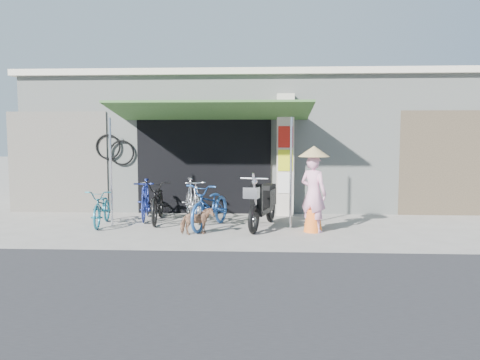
{
  "coord_description": "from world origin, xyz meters",
  "views": [
    {
      "loc": [
        0.32,
        -9.22,
        1.9
      ],
      "look_at": [
        -0.2,
        1.0,
        1.0
      ],
      "focal_mm": 35.0,
      "sensor_mm": 36.0,
      "label": 1
    }
  ],
  "objects_px": {
    "bike_black": "(158,201)",
    "bike_teal": "(102,207)",
    "moped": "(263,204)",
    "nun": "(313,190)",
    "bike_navy": "(211,206)",
    "bike_blue": "(146,200)",
    "street_dog": "(197,221)",
    "bike_silver": "(193,200)"
  },
  "relations": [
    {
      "from": "bike_silver",
      "to": "street_dog",
      "type": "xyz_separation_m",
      "value": [
        0.31,
        -1.55,
        -0.23
      ]
    },
    {
      "from": "bike_black",
      "to": "nun",
      "type": "height_order",
      "value": "nun"
    },
    {
      "from": "bike_silver",
      "to": "bike_navy",
      "type": "xyz_separation_m",
      "value": [
        0.51,
        -0.84,
        -0.02
      ]
    },
    {
      "from": "bike_black",
      "to": "bike_navy",
      "type": "distance_m",
      "value": 1.45
    },
    {
      "from": "bike_black",
      "to": "street_dog",
      "type": "distance_m",
      "value": 1.77
    },
    {
      "from": "bike_navy",
      "to": "moped",
      "type": "xyz_separation_m",
      "value": [
        1.12,
        0.14,
        0.03
      ]
    },
    {
      "from": "moped",
      "to": "nun",
      "type": "distance_m",
      "value": 1.17
    },
    {
      "from": "bike_teal",
      "to": "bike_navy",
      "type": "xyz_separation_m",
      "value": [
        2.41,
        -0.16,
        0.08
      ]
    },
    {
      "from": "bike_silver",
      "to": "nun",
      "type": "height_order",
      "value": "nun"
    },
    {
      "from": "bike_teal",
      "to": "bike_blue",
      "type": "distance_m",
      "value": 1.1
    },
    {
      "from": "bike_blue",
      "to": "bike_silver",
      "type": "bearing_deg",
      "value": -14.58
    },
    {
      "from": "moped",
      "to": "nun",
      "type": "xyz_separation_m",
      "value": [
        1.02,
        -0.44,
        0.36
      ]
    },
    {
      "from": "bike_blue",
      "to": "bike_teal",
      "type": "bearing_deg",
      "value": -141.94
    },
    {
      "from": "bike_teal",
      "to": "bike_blue",
      "type": "relative_size",
      "value": 0.96
    },
    {
      "from": "bike_teal",
      "to": "moped",
      "type": "xyz_separation_m",
      "value": [
        3.53,
        -0.03,
        0.11
      ]
    },
    {
      "from": "bike_blue",
      "to": "bike_navy",
      "type": "height_order",
      "value": "bike_navy"
    },
    {
      "from": "bike_navy",
      "to": "nun",
      "type": "distance_m",
      "value": 2.2
    },
    {
      "from": "bike_teal",
      "to": "street_dog",
      "type": "height_order",
      "value": "bike_teal"
    },
    {
      "from": "bike_navy",
      "to": "moped",
      "type": "relative_size",
      "value": 0.94
    },
    {
      "from": "bike_blue",
      "to": "nun",
      "type": "xyz_separation_m",
      "value": [
        3.8,
        -1.27,
        0.39
      ]
    },
    {
      "from": "bike_teal",
      "to": "street_dog",
      "type": "xyz_separation_m",
      "value": [
        2.21,
        -0.88,
        -0.13
      ]
    },
    {
      "from": "bike_black",
      "to": "bike_teal",
      "type": "bearing_deg",
      "value": -162.73
    },
    {
      "from": "moped",
      "to": "bike_black",
      "type": "bearing_deg",
      "value": -177.71
    },
    {
      "from": "bike_blue",
      "to": "moped",
      "type": "distance_m",
      "value": 2.89
    },
    {
      "from": "street_dog",
      "to": "nun",
      "type": "height_order",
      "value": "nun"
    },
    {
      "from": "bike_black",
      "to": "street_dog",
      "type": "height_order",
      "value": "bike_black"
    },
    {
      "from": "bike_navy",
      "to": "nun",
      "type": "bearing_deg",
      "value": 8.56
    },
    {
      "from": "bike_black",
      "to": "nun",
      "type": "relative_size",
      "value": 1.05
    },
    {
      "from": "nun",
      "to": "bike_silver",
      "type": "bearing_deg",
      "value": 14.55
    },
    {
      "from": "bike_silver",
      "to": "bike_teal",
      "type": "bearing_deg",
      "value": 179.44
    },
    {
      "from": "bike_black",
      "to": "bike_navy",
      "type": "relative_size",
      "value": 1.01
    },
    {
      "from": "bike_blue",
      "to": "bike_black",
      "type": "xyz_separation_m",
      "value": [
        0.37,
        -0.3,
        0.01
      ]
    },
    {
      "from": "bike_black",
      "to": "nun",
      "type": "xyz_separation_m",
      "value": [
        3.43,
        -0.97,
        0.38
      ]
    },
    {
      "from": "bike_silver",
      "to": "moped",
      "type": "distance_m",
      "value": 1.78
    },
    {
      "from": "bike_teal",
      "to": "bike_black",
      "type": "relative_size",
      "value": 0.82
    },
    {
      "from": "bike_black",
      "to": "moped",
      "type": "bearing_deg",
      "value": -18.99
    },
    {
      "from": "moped",
      "to": "bike_navy",
      "type": "bearing_deg",
      "value": -158.35
    },
    {
      "from": "bike_navy",
      "to": "street_dog",
      "type": "bearing_deg",
      "value": -88.93
    },
    {
      "from": "bike_teal",
      "to": "bike_navy",
      "type": "bearing_deg",
      "value": -11.53
    },
    {
      "from": "bike_blue",
      "to": "moped",
      "type": "xyz_separation_m",
      "value": [
        2.77,
        -0.82,
        0.04
      ]
    },
    {
      "from": "bike_blue",
      "to": "street_dog",
      "type": "bearing_deg",
      "value": -57.47
    },
    {
      "from": "bike_blue",
      "to": "bike_navy",
      "type": "distance_m",
      "value": 1.91
    }
  ]
}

